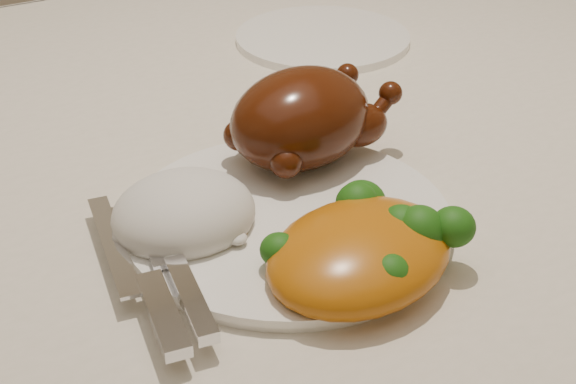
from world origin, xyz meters
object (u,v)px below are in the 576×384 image
dining_table (128,280)px  roast_chicken (304,117)px  dinner_plate (288,220)px  side_plate (323,38)px

dining_table → roast_chicken: (0.15, -0.06, 0.15)m
dinner_plate → dining_table: bearing=126.3°
side_plate → roast_chicken: roast_chicken is taller
dining_table → side_plate: side_plate is taller
side_plate → dining_table: bearing=-150.3°
dining_table → roast_chicken: bearing=-21.5°
side_plate → dinner_plate: bearing=-126.6°
dining_table → side_plate: bearing=29.7°
dinner_plate → roast_chicken: 0.10m
dining_table → dinner_plate: size_ratio=6.43×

